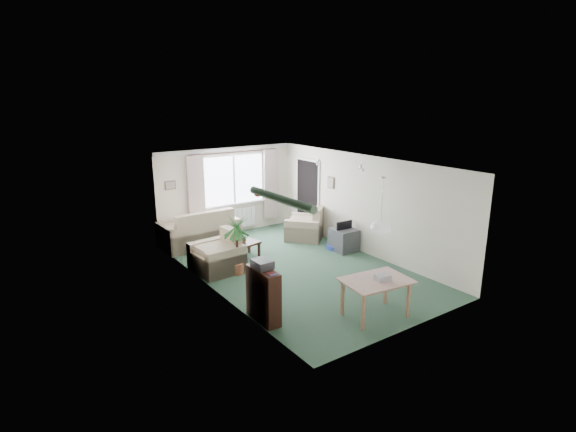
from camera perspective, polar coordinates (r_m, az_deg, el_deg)
ground at (r=10.12m, az=0.97°, el=-6.67°), size 6.50×6.50×0.00m
window at (r=12.47m, az=-6.93°, el=4.58°), size 1.80×0.03×1.30m
curtain_rod at (r=12.28m, az=-6.86°, el=8.06°), size 2.60×0.03×0.03m
curtain_left at (r=11.94m, az=-11.55°, el=2.80°), size 0.45×0.08×2.00m
curtain_right at (r=12.99m, az=-2.19°, el=4.08°), size 0.45×0.08×2.00m
radiator at (r=12.68m, az=-6.68°, el=-0.34°), size 1.20×0.10×0.55m
doorway at (r=12.65m, az=2.52°, el=2.52°), size 0.03×0.95×2.00m
pendant_lamp at (r=8.11m, az=11.67°, el=-1.48°), size 0.36×0.36×0.36m
tinsel_garland at (r=6.58m, az=-0.92°, el=2.17°), size 1.60×1.60×0.12m
bauble_cluster_a at (r=11.01m, az=3.83°, el=7.07°), size 0.20×0.20×0.20m
bauble_cluster_b at (r=10.31m, az=9.31°, el=6.36°), size 0.20×0.20×0.20m
wall_picture_back at (r=11.75m, az=-14.73°, el=3.80°), size 0.28×0.03×0.22m
wall_picture_right at (r=11.77m, az=5.47°, el=4.25°), size 0.03×0.24×0.30m
sofa at (r=11.74m, az=-11.28°, el=-1.39°), size 1.95×1.07×0.96m
armchair_corner at (r=12.06m, az=2.13°, el=-0.88°), size 1.33×1.33×0.86m
armchair_left at (r=9.96m, az=-9.06°, el=-4.46°), size 1.02×1.07×0.90m
coffee_table at (r=10.74m, az=-5.74°, el=-4.39°), size 0.89×0.62×0.37m
photo_frame at (r=10.68m, az=-5.69°, el=-3.01°), size 0.12×0.03×0.16m
bookshelf at (r=7.75m, az=-3.16°, el=-9.99°), size 0.26×0.77×0.94m
hifi_box at (r=7.61m, az=-3.29°, el=-6.09°), size 0.28×0.35×0.14m
houseplant at (r=9.66m, az=-6.48°, el=-3.74°), size 0.70×0.70×1.29m
dining_table at (r=8.09m, az=11.02°, el=-10.22°), size 1.14×0.83×0.66m
gift_box at (r=7.93m, az=11.93°, el=-7.70°), size 0.28×0.22×0.12m
tv_cube at (r=11.26m, az=7.10°, el=-3.01°), size 0.57×0.62×0.55m
pet_bed at (r=11.44m, az=6.22°, el=-3.85°), size 0.55×0.55×0.11m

